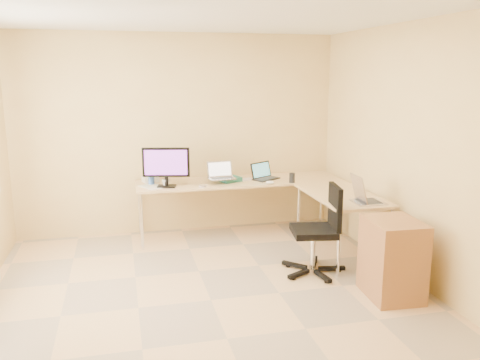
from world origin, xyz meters
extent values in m
plane|color=tan|center=(0.00, 0.00, 0.00)|extent=(4.50, 4.50, 0.00)
plane|color=white|center=(0.00, 0.00, 2.60)|extent=(4.50, 4.50, 0.00)
plane|color=tan|center=(0.00, 2.25, 1.30)|extent=(4.50, 0.00, 4.50)
plane|color=tan|center=(0.00, -2.25, 1.30)|extent=(4.50, 0.00, 4.50)
plane|color=tan|center=(2.10, 0.00, 1.30)|extent=(0.00, 4.50, 4.50)
cube|color=tan|center=(0.72, 1.85, 0.36)|extent=(2.65, 0.70, 0.73)
cube|color=tan|center=(1.70, 0.85, 0.36)|extent=(0.70, 1.30, 0.73)
cube|color=black|center=(-0.23, 1.69, 0.97)|extent=(0.60, 0.30, 0.49)
cube|color=#1F5D4C|center=(0.57, 1.88, 0.76)|extent=(0.35, 0.40, 0.06)
cube|color=silver|center=(0.47, 1.74, 0.89)|extent=(0.35, 0.28, 0.21)
cube|color=black|center=(1.07, 1.83, 0.84)|extent=(0.43, 0.40, 0.22)
cube|color=silver|center=(0.71, 1.81, 0.74)|extent=(0.39, 0.23, 0.02)
ellipsoid|color=white|center=(1.05, 1.55, 0.75)|extent=(0.11, 0.07, 0.04)
imported|color=silver|center=(-0.23, 1.72, 0.77)|extent=(0.10, 0.10, 0.09)
cylinder|color=white|center=(0.20, 1.58, 0.74)|extent=(0.13, 0.13, 0.03)
cylinder|color=#3B66BB|center=(-0.40, 1.87, 0.86)|extent=(0.08, 0.08, 0.26)
cube|color=silver|center=(-0.40, 1.74, 0.73)|extent=(0.34, 0.38, 0.01)
cube|color=white|center=(-0.40, 2.03, 0.76)|extent=(0.22, 0.19, 0.07)
cylinder|color=white|center=(-0.37, 2.05, 0.88)|extent=(0.31, 0.31, 0.30)
cylinder|color=black|center=(1.34, 1.55, 0.79)|extent=(0.09, 0.09, 0.12)
cube|color=silver|center=(1.80, 0.41, 0.85)|extent=(0.38, 0.31, 0.25)
cube|color=black|center=(1.18, 0.40, 0.50)|extent=(0.66, 0.66, 0.96)
cube|color=#A57730|center=(1.69, -0.31, 0.36)|extent=(0.49, 0.60, 0.79)
camera|label=1|loc=(-0.76, -4.30, 2.10)|focal=37.38mm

